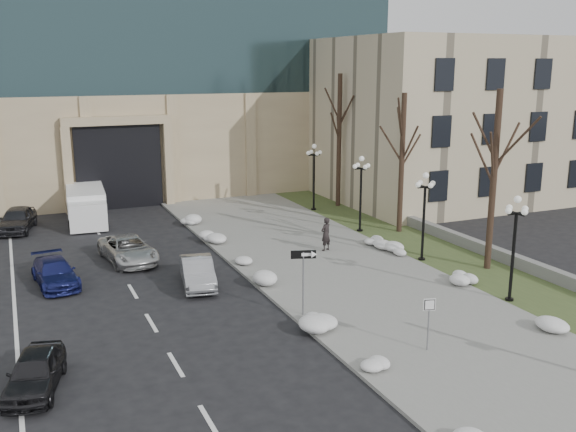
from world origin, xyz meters
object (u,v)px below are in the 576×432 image
at_px(car_b, 198,272).
at_px(car_a, 35,372).
at_px(lamppost_b, 424,205).
at_px(lamppost_d, 314,168).
at_px(car_d, 128,249).
at_px(lamppost_a, 515,234).
at_px(keep_sign, 429,313).
at_px(car_c, 55,273).
at_px(pedestrian, 326,234).
at_px(one_way_sign, 308,262).
at_px(lamppost_c, 361,184).
at_px(box_truck, 86,206).
at_px(car_e, 17,219).

bearing_deg(car_b, car_a, -124.56).
xyz_separation_m(lamppost_b, lamppost_d, (0.00, 13.00, 0.00)).
distance_m(car_d, lamppost_a, 19.17).
relative_size(car_b, keep_sign, 1.96).
bearing_deg(car_c, car_a, -103.86).
height_order(pedestrian, one_way_sign, one_way_sign).
bearing_deg(pedestrian, lamppost_c, -165.36).
height_order(car_c, keep_sign, keep_sign).
height_order(keep_sign, lamppost_c, lamppost_c).
xyz_separation_m(lamppost_a, lamppost_c, (0.00, 13.00, 0.00)).
distance_m(car_d, lamppost_d, 15.87).
bearing_deg(lamppost_a, one_way_sign, 166.96).
relative_size(box_truck, lamppost_d, 1.45).
distance_m(car_a, car_d, 13.69).
bearing_deg(lamppost_a, lamppost_c, 90.00).
height_order(car_b, car_c, car_b).
relative_size(one_way_sign, keep_sign, 1.38).
bearing_deg(one_way_sign, car_c, 156.44).
distance_m(box_truck, lamppost_b, 22.19).
height_order(car_b, car_d, car_b).
distance_m(car_c, keep_sign, 17.55).
bearing_deg(car_e, car_c, -70.03).
bearing_deg(car_e, lamppost_a, -35.35).
bearing_deg(lamppost_c, car_d, -178.86).
bearing_deg(one_way_sign, pedestrian, 77.13).
xyz_separation_m(car_b, box_truck, (-3.21, 15.09, 0.37)).
xyz_separation_m(car_e, one_way_sign, (10.51, -19.88, 1.61)).
xyz_separation_m(box_truck, lamppost_c, (15.06, -9.67, 2.04)).
relative_size(car_a, car_c, 0.88).
relative_size(car_b, lamppost_d, 0.85).
relative_size(car_d, box_truck, 0.69).
distance_m(car_e, lamppost_b, 24.81).
height_order(car_b, lamppost_d, lamppost_d).
bearing_deg(lamppost_d, one_way_sign, -116.71).
height_order(box_truck, one_way_sign, one_way_sign).
bearing_deg(pedestrian, lamppost_a, 88.34).
relative_size(car_a, lamppost_b, 0.78).
distance_m(car_a, lamppost_b, 20.50).
bearing_deg(car_d, one_way_sign, -70.46).
height_order(car_e, lamppost_d, lamppost_d).
distance_m(car_e, lamppost_c, 21.38).
bearing_deg(car_c, lamppost_a, -36.32).
bearing_deg(lamppost_a, car_a, 179.87).
relative_size(car_a, one_way_sign, 1.29).
bearing_deg(car_c, keep_sign, -54.60).
bearing_deg(car_c, lamppost_c, 2.06).
bearing_deg(lamppost_c, car_b, -155.38).
relative_size(pedestrian, keep_sign, 0.90).
bearing_deg(keep_sign, car_d, 134.11).
height_order(pedestrian, lamppost_c, lamppost_c).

